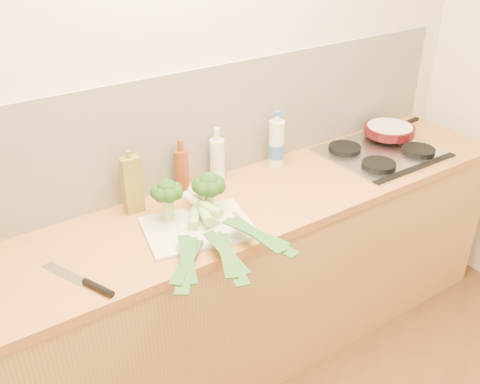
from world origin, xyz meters
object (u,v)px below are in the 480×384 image
at_px(gas_hob, 382,152).
at_px(skillet, 390,130).
at_px(chefs_knife, 90,284).
at_px(chopping_board, 198,227).

height_order(gas_hob, skillet, skillet).
bearing_deg(chefs_knife, gas_hob, -16.82).
bearing_deg(gas_hob, chopping_board, -176.20).
bearing_deg(chopping_board, skillet, 20.41).
height_order(gas_hob, chopping_board, gas_hob).
relative_size(gas_hob, chopping_board, 1.34).
relative_size(gas_hob, chefs_knife, 1.78).
bearing_deg(chopping_board, chefs_knife, -155.62).
bearing_deg(skillet, chopping_board, -177.88).
xyz_separation_m(gas_hob, chefs_knife, (-1.67, -0.18, -0.00)).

